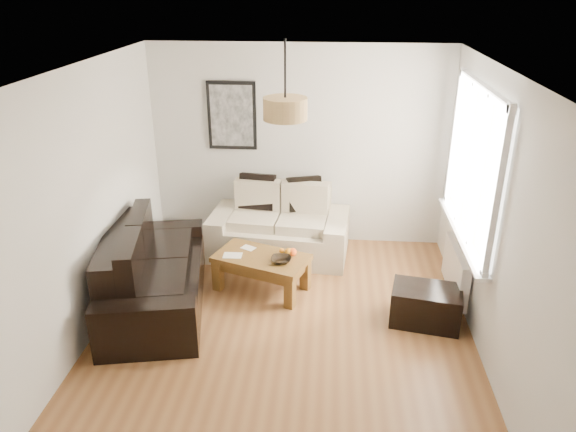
# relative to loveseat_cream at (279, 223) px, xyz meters

# --- Properties ---
(floor) EXTENTS (4.50, 4.50, 0.00)m
(floor) POSITION_rel_loveseat_cream_xyz_m (0.21, -1.78, -0.43)
(floor) COLOR brown
(floor) RESTS_ON ground
(ceiling) EXTENTS (3.80, 4.50, 0.00)m
(ceiling) POSITION_rel_loveseat_cream_xyz_m (0.21, -1.78, 2.17)
(ceiling) COLOR white
(ceiling) RESTS_ON floor
(wall_back) EXTENTS (3.80, 0.04, 2.60)m
(wall_back) POSITION_rel_loveseat_cream_xyz_m (0.21, 0.47, 0.87)
(wall_back) COLOR silver
(wall_back) RESTS_ON floor
(wall_front) EXTENTS (3.80, 0.04, 2.60)m
(wall_front) POSITION_rel_loveseat_cream_xyz_m (0.21, -4.03, 0.87)
(wall_front) COLOR silver
(wall_front) RESTS_ON floor
(wall_left) EXTENTS (0.04, 4.50, 2.60)m
(wall_left) POSITION_rel_loveseat_cream_xyz_m (-1.69, -1.78, 0.87)
(wall_left) COLOR silver
(wall_left) RESTS_ON floor
(wall_right) EXTENTS (0.04, 4.50, 2.60)m
(wall_right) POSITION_rel_loveseat_cream_xyz_m (2.11, -1.78, 0.87)
(wall_right) COLOR silver
(wall_right) RESTS_ON floor
(window_bay) EXTENTS (0.14, 1.90, 1.60)m
(window_bay) POSITION_rel_loveseat_cream_xyz_m (2.07, -0.98, 1.17)
(window_bay) COLOR white
(window_bay) RESTS_ON wall_right
(radiator) EXTENTS (0.10, 0.90, 0.52)m
(radiator) POSITION_rel_loveseat_cream_xyz_m (2.03, -0.98, -0.05)
(radiator) COLOR white
(radiator) RESTS_ON wall_right
(poster) EXTENTS (0.62, 0.04, 0.87)m
(poster) POSITION_rel_loveseat_cream_xyz_m (-0.64, 0.44, 1.27)
(poster) COLOR black
(poster) RESTS_ON wall_back
(pendant_shade) EXTENTS (0.40, 0.40, 0.20)m
(pendant_shade) POSITION_rel_loveseat_cream_xyz_m (0.21, -1.48, 1.80)
(pendant_shade) COLOR tan
(pendant_shade) RESTS_ON ceiling
(loveseat_cream) EXTENTS (1.81, 1.09, 0.86)m
(loveseat_cream) POSITION_rel_loveseat_cream_xyz_m (0.00, 0.00, 0.00)
(loveseat_cream) COLOR beige
(loveseat_cream) RESTS_ON floor
(sofa_leather) EXTENTS (1.34, 2.15, 0.86)m
(sofa_leather) POSITION_rel_loveseat_cream_xyz_m (-1.22, -1.32, 0.00)
(sofa_leather) COLOR black
(sofa_leather) RESTS_ON floor
(coffee_table) EXTENTS (1.17, 0.88, 0.42)m
(coffee_table) POSITION_rel_loveseat_cream_xyz_m (-0.12, -0.91, -0.22)
(coffee_table) COLOR brown
(coffee_table) RESTS_ON floor
(ottoman) EXTENTS (0.77, 0.57, 0.40)m
(ottoman) POSITION_rel_loveseat_cream_xyz_m (1.66, -1.43, -0.23)
(ottoman) COLOR black
(ottoman) RESTS_ON floor
(cushion_left) EXTENTS (0.47, 0.20, 0.46)m
(cushion_left) POSITION_rel_loveseat_cream_xyz_m (-0.31, 0.21, 0.34)
(cushion_left) COLOR black
(cushion_left) RESTS_ON loveseat_cream
(cushion_right) EXTENTS (0.46, 0.26, 0.44)m
(cushion_right) POSITION_rel_loveseat_cream_xyz_m (0.30, 0.21, 0.33)
(cushion_right) COLOR black
(cushion_right) RESTS_ON loveseat_cream
(fruit_bowl) EXTENTS (0.23, 0.23, 0.06)m
(fruit_bowl) POSITION_rel_loveseat_cream_xyz_m (0.12, -1.03, 0.02)
(fruit_bowl) COLOR black
(fruit_bowl) RESTS_ON coffee_table
(orange_a) EXTENTS (0.10, 0.10, 0.09)m
(orange_a) POSITION_rel_loveseat_cream_xyz_m (0.19, -0.86, 0.03)
(orange_a) COLOR orange
(orange_a) RESTS_ON fruit_bowl
(orange_b) EXTENTS (0.10, 0.10, 0.09)m
(orange_b) POSITION_rel_loveseat_cream_xyz_m (0.23, -0.86, 0.03)
(orange_b) COLOR #ED5114
(orange_b) RESTS_ON fruit_bowl
(orange_c) EXTENTS (0.06, 0.06, 0.06)m
(orange_c) POSITION_rel_loveseat_cream_xyz_m (0.11, -0.84, 0.03)
(orange_c) COLOR orange
(orange_c) RESTS_ON fruit_bowl
(papers) EXTENTS (0.21, 0.15, 0.01)m
(papers) POSITION_rel_loveseat_cream_xyz_m (-0.44, -0.93, -0.00)
(papers) COLOR white
(papers) RESTS_ON coffee_table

